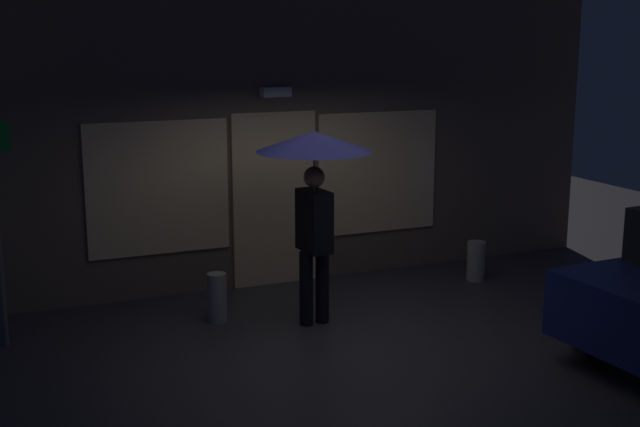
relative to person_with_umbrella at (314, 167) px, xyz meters
name	(u,v)px	position (x,y,z in m)	size (l,w,h in m)	color
ground_plane	(347,338)	(0.14, -0.57, -1.75)	(18.00, 18.00, 0.00)	#38353A
building_facade	(269,116)	(0.14, 1.78, 0.38)	(9.36, 0.48, 4.30)	brown
person_with_umbrella	(314,167)	(0.00, 0.00, 0.00)	(1.25, 1.25, 2.14)	black
sidewalk_bollard	(217,298)	(-0.97, 0.48, -1.47)	(0.22, 0.22, 0.55)	#9E998E
sidewalk_bollard_2	(476,261)	(2.57, 0.70, -1.49)	(0.23, 0.23, 0.52)	#9E998E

